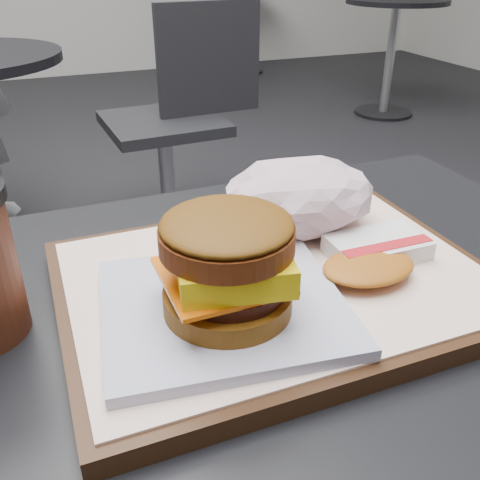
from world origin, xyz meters
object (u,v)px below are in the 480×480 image
at_px(hash_brown, 373,255).
at_px(neighbor_chair, 180,108).
at_px(customer_table, 252,480).
at_px(breakfast_sandwich, 227,274).
at_px(crumpled_wrapper, 300,196).
at_px(serving_tray, 276,283).

xyz_separation_m(hash_brown, neighbor_chair, (0.26, 1.60, -0.29)).
xyz_separation_m(customer_table, breakfast_sandwich, (-0.02, 0.00, 0.24)).
height_order(customer_table, hash_brown, hash_brown).
bearing_deg(hash_brown, breakfast_sandwich, -171.39).
bearing_deg(crumpled_wrapper, customer_table, -130.03).
bearing_deg(serving_tray, crumpled_wrapper, 51.16).
relative_size(breakfast_sandwich, neighbor_chair, 0.24).
distance_m(hash_brown, neighbor_chair, 1.65).
distance_m(customer_table, crumpled_wrapper, 0.29).
bearing_deg(hash_brown, neighbor_chair, 80.67).
xyz_separation_m(crumpled_wrapper, neighbor_chair, (0.29, 1.51, -0.31)).
relative_size(customer_table, hash_brown, 6.69).
relative_size(customer_table, breakfast_sandwich, 3.80).
relative_size(customer_table, serving_tray, 2.11).
height_order(hash_brown, crumpled_wrapper, crumpled_wrapper).
height_order(serving_tray, breakfast_sandwich, breakfast_sandwich).
xyz_separation_m(serving_tray, neighbor_chair, (0.35, 1.58, -0.27)).
bearing_deg(breakfast_sandwich, customer_table, -7.29).
height_order(customer_table, neighbor_chair, neighbor_chair).
bearing_deg(breakfast_sandwich, hash_brown, 8.61).
distance_m(serving_tray, crumpled_wrapper, 0.11).
xyz_separation_m(customer_table, serving_tray, (0.04, 0.05, 0.20)).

